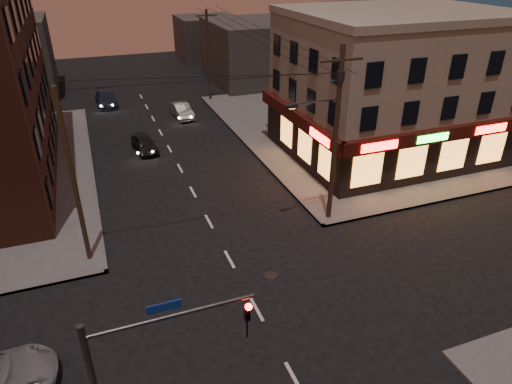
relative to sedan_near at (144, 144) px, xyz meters
name	(u,v)px	position (x,y,z in m)	size (l,w,h in m)	color
ground	(257,309)	(1.91, -20.22, -0.65)	(120.00, 120.00, 0.00)	black
sidewalk_ne	(367,125)	(19.91, -1.22, -0.57)	(24.00, 28.00, 0.15)	#514F4C
pizza_building	(392,85)	(17.84, -6.79, 4.70)	(15.85, 12.85, 10.50)	gray
bg_building_ne_a	(254,52)	(15.91, 17.78, 2.85)	(10.00, 12.00, 7.00)	#3F3D3A
bg_building_nw	(7,58)	(-11.09, 21.78, 3.35)	(9.00, 10.00, 8.00)	#3F3D3A
bg_building_ne_b	(207,38)	(13.91, 31.78, 2.35)	(8.00, 8.00, 6.00)	#3F3D3A
utility_pole_main	(334,128)	(8.59, -14.42, 5.11)	(4.20, 0.44, 10.00)	#382619
utility_pole_far	(208,56)	(8.71, 11.78, 4.00)	(0.26, 0.26, 9.00)	#382619
utility_pole_west	(74,180)	(-4.89, -13.72, 4.00)	(0.24, 0.24, 9.00)	#382619
traffic_signal	(136,379)	(-3.66, -25.82, 3.51)	(4.49, 0.32, 6.47)	#333538
sedan_near	(144,144)	(0.00, 0.00, 0.00)	(1.53, 3.80, 1.29)	black
sedan_mid	(182,110)	(4.62, 7.23, 0.03)	(1.43, 4.09, 1.35)	slate
sedan_far	(106,99)	(-1.87, 13.83, 0.04)	(1.93, 4.76, 1.38)	#1B2537
fire_hydrant	(330,195)	(9.71, -12.78, -0.07)	(0.35, 0.35, 0.78)	#9A160E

